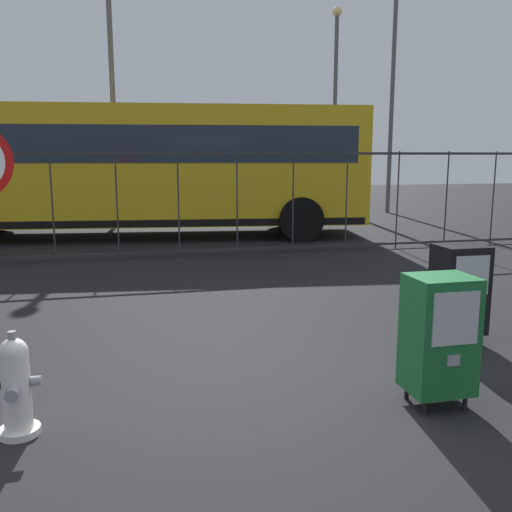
{
  "coord_description": "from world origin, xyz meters",
  "views": [
    {
      "loc": [
        -0.98,
        -4.25,
        1.91
      ],
      "look_at": [
        0.3,
        1.2,
        0.9
      ],
      "focal_mm": 39.2,
      "sensor_mm": 36.0,
      "label": 1
    }
  ],
  "objects_px": {
    "newspaper_box_secondary": "(459,289)",
    "bus_near": "(138,164)",
    "newspaper_box_primary": "(439,334)",
    "fire_hydrant": "(16,387)",
    "street_light_far_left": "(335,95)",
    "street_light_near_left": "(112,88)",
    "street_light_far_right": "(393,65)"
  },
  "relations": [
    {
      "from": "newspaper_box_secondary",
      "to": "bus_near",
      "type": "height_order",
      "value": "bus_near"
    },
    {
      "from": "newspaper_box_primary",
      "to": "bus_near",
      "type": "bearing_deg",
      "value": 101.17
    },
    {
      "from": "fire_hydrant",
      "to": "newspaper_box_primary",
      "type": "distance_m",
      "value": 3.08
    },
    {
      "from": "fire_hydrant",
      "to": "street_light_far_left",
      "type": "bearing_deg",
      "value": 61.96
    },
    {
      "from": "street_light_near_left",
      "to": "bus_near",
      "type": "bearing_deg",
      "value": -77.92
    },
    {
      "from": "newspaper_box_primary",
      "to": "street_light_far_left",
      "type": "height_order",
      "value": "street_light_far_left"
    },
    {
      "from": "newspaper_box_secondary",
      "to": "bus_near",
      "type": "xyz_separation_m",
      "value": [
        -2.95,
        8.65,
        1.14
      ]
    },
    {
      "from": "street_light_far_right",
      "to": "fire_hydrant",
      "type": "bearing_deg",
      "value": -124.87
    },
    {
      "from": "newspaper_box_primary",
      "to": "street_light_far_right",
      "type": "distance_m",
      "value": 15.81
    },
    {
      "from": "bus_near",
      "to": "street_light_near_left",
      "type": "bearing_deg",
      "value": 109.06
    },
    {
      "from": "street_light_far_left",
      "to": "fire_hydrant",
      "type": "bearing_deg",
      "value": -118.04
    },
    {
      "from": "newspaper_box_primary",
      "to": "fire_hydrant",
      "type": "bearing_deg",
      "value": 175.76
    },
    {
      "from": "street_light_far_right",
      "to": "street_light_near_left",
      "type": "bearing_deg",
      "value": -171.27
    },
    {
      "from": "fire_hydrant",
      "to": "newspaper_box_primary",
      "type": "relative_size",
      "value": 0.73
    },
    {
      "from": "newspaper_box_secondary",
      "to": "fire_hydrant",
      "type": "bearing_deg",
      "value": -165.57
    },
    {
      "from": "street_light_far_left",
      "to": "newspaper_box_primary",
      "type": "bearing_deg",
      "value": -108.07
    },
    {
      "from": "fire_hydrant",
      "to": "street_light_far_left",
      "type": "height_order",
      "value": "street_light_far_left"
    },
    {
      "from": "bus_near",
      "to": "street_light_far_right",
      "type": "distance_m",
      "value": 9.73
    },
    {
      "from": "bus_near",
      "to": "street_light_near_left",
      "type": "height_order",
      "value": "street_light_near_left"
    },
    {
      "from": "street_light_far_right",
      "to": "bus_near",
      "type": "bearing_deg",
      "value": -155.03
    },
    {
      "from": "street_light_far_left",
      "to": "street_light_far_right",
      "type": "relative_size",
      "value": 0.82
    },
    {
      "from": "newspaper_box_secondary",
      "to": "street_light_near_left",
      "type": "xyz_separation_m",
      "value": [
        -3.49,
        11.18,
        3.14
      ]
    },
    {
      "from": "newspaper_box_primary",
      "to": "bus_near",
      "type": "distance_m",
      "value": 10.18
    },
    {
      "from": "newspaper_box_secondary",
      "to": "street_light_near_left",
      "type": "distance_m",
      "value": 12.12
    },
    {
      "from": "fire_hydrant",
      "to": "street_light_far_left",
      "type": "xyz_separation_m",
      "value": [
        8.1,
        15.21,
        3.67
      ]
    },
    {
      "from": "newspaper_box_primary",
      "to": "street_light_far_left",
      "type": "bearing_deg",
      "value": 71.93
    },
    {
      "from": "newspaper_box_secondary",
      "to": "bus_near",
      "type": "bearing_deg",
      "value": 108.85
    },
    {
      "from": "bus_near",
      "to": "street_light_far_right",
      "type": "bearing_deg",
      "value": 31.95
    },
    {
      "from": "street_light_far_left",
      "to": "street_light_near_left",
      "type": "bearing_deg",
      "value": -158.35
    },
    {
      "from": "fire_hydrant",
      "to": "newspaper_box_secondary",
      "type": "bearing_deg",
      "value": 14.43
    },
    {
      "from": "newspaper_box_primary",
      "to": "street_light_far_left",
      "type": "xyz_separation_m",
      "value": [
        5.04,
        15.44,
        3.45
      ]
    },
    {
      "from": "newspaper_box_primary",
      "to": "newspaper_box_secondary",
      "type": "xyz_separation_m",
      "value": [
        0.99,
        1.27,
        0.0
      ]
    }
  ]
}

